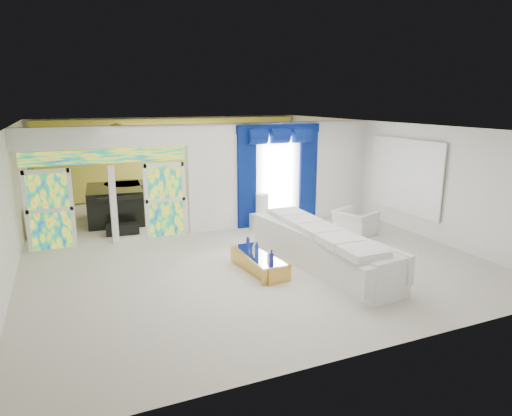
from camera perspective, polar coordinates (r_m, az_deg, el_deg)
name	(u,v)px	position (r m, az deg, el deg)	size (l,w,h in m)	color
floor	(228,239)	(11.98, -3.59, -4.00)	(12.00, 12.00, 0.00)	#B7AF9E
dividing_wall	(284,173)	(13.36, 3.59, 4.47)	(5.70, 0.18, 3.00)	white
dividing_header	(105,137)	(11.84, -18.74, 8.57)	(4.30, 0.18, 0.55)	white
stained_panel_left	(50,210)	(12.07, -24.85, -0.21)	(0.95, 0.04, 2.00)	#994C3F
stained_panel_right	(165,200)	(12.29, -11.51, 1.03)	(0.95, 0.04, 2.00)	#994C3F
stained_transom	(106,156)	(11.89, -18.57, 6.29)	(4.00, 0.05, 0.35)	#994C3F
window_pane	(278,176)	(13.17, 2.81, 4.13)	(1.00, 0.02, 2.30)	white
blue_drape_left	(247,180)	(12.75, -1.19, 3.59)	(0.55, 0.10, 2.80)	#030644
blue_drape_right	(308,175)	(13.61, 6.66, 4.15)	(0.55, 0.10, 2.80)	#030644
blue_pelmet	(279,129)	(12.98, 2.94, 10.08)	(2.60, 0.12, 0.25)	#030644
wall_mirror	(404,176)	(13.27, 18.43, 3.95)	(0.04, 2.70, 1.90)	white
gold_curtains	(175,158)	(17.23, -10.34, 6.36)	(9.70, 0.12, 2.90)	#B19B2A
white_sofa	(320,249)	(10.02, 8.23, -5.25)	(0.91, 4.26, 0.81)	silver
coffee_table	(259,263)	(9.76, 0.42, -7.04)	(0.55, 1.64, 0.36)	gold
console_table	(271,220)	(13.08, 1.98, -1.48)	(1.27, 0.40, 0.42)	white
table_lamp	(262,204)	(12.84, 0.78, 0.54)	(0.36, 0.36, 0.58)	silver
armchair	(355,222)	(12.61, 12.50, -1.81)	(1.03, 0.90, 0.67)	silver
grand_piano	(115,204)	(14.34, -17.54, 0.51)	(1.58, 2.07, 1.05)	black
piano_bench	(123,229)	(12.88, -16.67, -2.61)	(0.88, 0.34, 0.29)	black
tv_console	(41,222)	(13.40, -25.74, -1.59)	(0.58, 0.52, 0.84)	tan
chandelier	(117,133)	(14.28, -17.34, 9.13)	(0.60, 0.60, 0.60)	gold
decanters	(261,252)	(9.59, 0.63, -5.65)	(0.22, 1.25, 0.24)	silver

